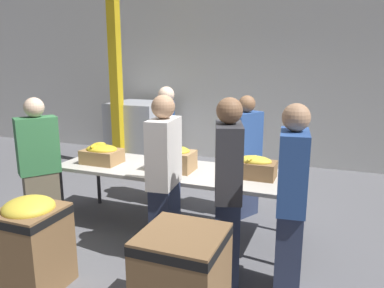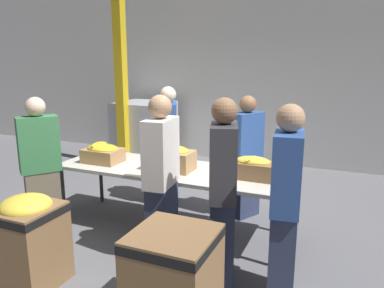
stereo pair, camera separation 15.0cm
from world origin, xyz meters
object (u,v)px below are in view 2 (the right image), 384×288
at_px(donation_bin_1, 174,277).
at_px(support_pillar, 120,58).
at_px(volunteer_5, 246,158).
at_px(pallet_stack_0, 145,132).
at_px(sorting_table, 174,172).
at_px(donation_bin_0, 29,238).
at_px(volunteer_1, 223,194).
at_px(volunteer_2, 41,168).
at_px(banana_box_1, 171,157).
at_px(volunteer_3, 161,181).
at_px(banana_box_0, 103,153).
at_px(banana_box_2, 253,167).
at_px(volunteer_4, 285,206).
at_px(volunteer_0, 169,147).

xyz_separation_m(donation_bin_1, support_pillar, (-2.76, 3.54, 1.59)).
distance_m(volunteer_5, pallet_stack_0, 3.18).
relative_size(sorting_table, donation_bin_0, 3.29).
bearing_deg(volunteer_1, volunteer_2, 69.82).
xyz_separation_m(banana_box_1, donation_bin_0, (-0.68, -1.46, -0.45)).
relative_size(volunteer_1, volunteer_2, 1.06).
bearing_deg(volunteer_2, volunteer_3, -52.33).
bearing_deg(banana_box_0, pallet_stack_0, 110.21).
bearing_deg(sorting_table, volunteer_5, 47.21).
distance_m(banana_box_0, volunteer_3, 1.25).
bearing_deg(donation_bin_1, volunteer_1, 80.14).
xyz_separation_m(banana_box_1, support_pillar, (-2.02, 2.07, 1.10)).
bearing_deg(banana_box_1, volunteer_2, -154.00).
height_order(support_pillar, pallet_stack_0, support_pillar).
bearing_deg(support_pillar, banana_box_1, -45.69).
xyz_separation_m(banana_box_2, donation_bin_1, (-0.19, -1.53, -0.45)).
distance_m(volunteer_5, donation_bin_0, 2.63).
relative_size(banana_box_1, banana_box_2, 1.10).
relative_size(banana_box_2, volunteer_2, 0.28).
distance_m(volunteer_2, volunteer_5, 2.44).
distance_m(banana_box_1, volunteer_2, 1.47).
bearing_deg(pallet_stack_0, banana_box_2, -42.19).
distance_m(volunteer_1, support_pillar, 4.18).
bearing_deg(support_pillar, sorting_table, -45.03).
height_order(banana_box_1, pallet_stack_0, pallet_stack_0).
xyz_separation_m(banana_box_0, pallet_stack_0, (-0.98, 2.68, -0.29)).
bearing_deg(volunteer_3, sorting_table, 10.23).
distance_m(banana_box_1, banana_box_2, 0.93).
bearing_deg(pallet_stack_0, volunteer_5, -35.98).
xyz_separation_m(donation_bin_0, support_pillar, (-1.34, 3.54, 1.55)).
relative_size(volunteer_1, volunteer_5, 1.08).
relative_size(volunteer_3, support_pillar, 0.42).
height_order(volunteer_2, support_pillar, support_pillar).
relative_size(sorting_table, volunteer_4, 1.67).
bearing_deg(volunteer_5, volunteer_2, -26.15).
bearing_deg(volunteer_3, banana_box_0, 56.77).
distance_m(sorting_table, banana_box_2, 0.94).
bearing_deg(volunteer_0, sorting_table, 5.77).
relative_size(sorting_table, support_pillar, 0.69).
xyz_separation_m(volunteer_3, support_pillar, (-2.22, 2.69, 1.17)).
height_order(banana_box_0, banana_box_2, banana_box_0).
bearing_deg(volunteer_2, volunteer_4, -55.96).
bearing_deg(volunteer_1, donation_bin_0, 97.48).
distance_m(banana_box_1, volunteer_1, 1.13).
bearing_deg(donation_bin_0, pallet_stack_0, 106.53).
height_order(volunteer_2, volunteer_3, volunteer_3).
xyz_separation_m(volunteer_3, pallet_stack_0, (-2.09, 3.25, -0.26)).
distance_m(banana_box_0, pallet_stack_0, 2.87).
xyz_separation_m(banana_box_0, donation_bin_0, (0.23, -1.42, -0.42)).
xyz_separation_m(volunteer_1, donation_bin_0, (-1.55, -0.74, -0.39)).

